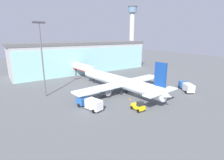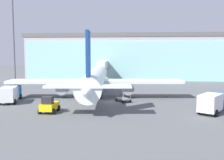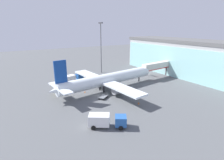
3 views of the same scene
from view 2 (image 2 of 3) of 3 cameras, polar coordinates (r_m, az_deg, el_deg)
The scene contains 11 objects.
ground at distance 44.21m, azimuth 0.25°, elevation -4.65°, with size 240.00×240.00×0.00m, color #545659.
terminal_building at distance 84.43m, azimuth 4.00°, elevation 5.14°, with size 65.54×19.11×14.04m.
jet_bridge at distance 71.75m, azimuth -2.03°, elevation 3.00°, with size 3.79×15.02×5.87m.
apron_light_mast at distance 62.66m, azimuth -20.65°, elevation 9.13°, with size 3.20×0.40×20.54m.
airplane at distance 48.14m, azimuth -3.61°, elevation 0.17°, with size 31.53×36.66×10.91m.
catering_truck at distance 46.59m, azimuth -21.26°, elevation -2.69°, with size 4.24×7.62×2.65m.
fuel_truck at distance 38.47m, azimuth 21.27°, elevation -4.42°, with size 5.63×7.39×2.65m.
baggage_cart at distance 43.69m, azimuth 2.46°, elevation -4.12°, with size 2.95×3.20×1.50m.
pushback_tug at distance 36.79m, azimuth -13.54°, elevation -5.42°, with size 2.23×3.25×2.30m.
safety_cone_nose at distance 42.19m, azimuth -6.96°, elevation -4.83°, with size 0.36×0.36×0.55m, color orange.
safety_cone_wingtip at distance 49.72m, azimuth 12.14°, elevation -3.29°, with size 0.36×0.36×0.55m, color orange.
Camera 2 is at (5.80, -43.08, 8.07)m, focal length 42.00 mm.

